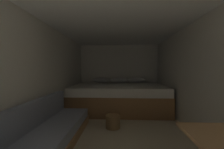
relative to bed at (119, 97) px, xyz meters
name	(u,v)px	position (x,y,z in m)	size (l,w,h in m)	color
ground_plane	(118,138)	(0.00, -1.75, -0.37)	(7.27, 7.27, 0.00)	beige
wall_back	(119,74)	(0.00, 0.91, 0.64)	(2.79, 0.05, 2.01)	silver
wall_left	(39,78)	(-1.37, -1.75, 0.64)	(0.05, 5.27, 2.01)	silver
wall_right	(202,79)	(1.37, -1.75, 0.64)	(0.05, 5.27, 2.01)	silver
ceiling_slab	(118,16)	(0.00, -1.75, 1.67)	(2.79, 5.27, 0.05)	white
bed	(119,97)	(0.00, 0.00, 0.00)	(2.57, 1.71, 0.89)	olive
sofa_left	(35,145)	(-1.04, -2.44, -0.15)	(0.67, 2.77, 0.69)	#9E7247
wicker_basket	(113,121)	(-0.11, -1.34, -0.24)	(0.29, 0.29, 0.25)	olive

